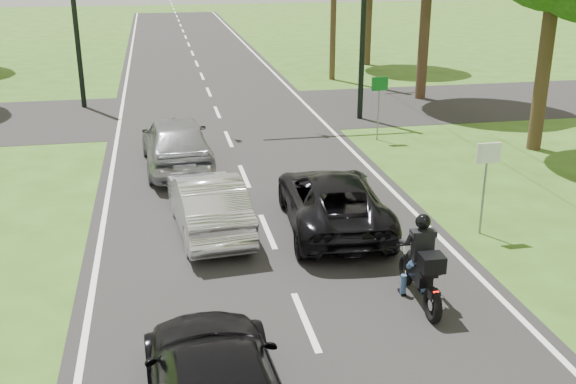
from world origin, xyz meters
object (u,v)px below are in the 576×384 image
(motorcycle_rider, at_px, (422,269))
(sign_white, at_px, (487,166))
(traffic_signal, at_px, (313,6))
(sign_green, at_px, (379,93))
(silver_suv, at_px, (176,142))
(silver_sedan, at_px, (208,203))
(dark_suv, at_px, (332,200))

(motorcycle_rider, bearing_deg, sign_white, 48.76)
(motorcycle_rider, xyz_separation_m, traffic_signal, (1.17, 13.75, 3.46))
(motorcycle_rider, height_order, sign_green, sign_green)
(silver_suv, bearing_deg, silver_sedan, 92.94)
(sign_white, bearing_deg, sign_green, 88.57)
(silver_suv, distance_m, sign_white, 8.99)
(sign_green, bearing_deg, silver_suv, -164.63)
(traffic_signal, distance_m, sign_white, 11.39)
(dark_suv, relative_size, traffic_signal, 0.73)
(dark_suv, height_order, sign_green, sign_green)
(silver_suv, bearing_deg, sign_green, -167.73)
(silver_sedan, bearing_deg, dark_suv, 168.98)
(silver_sedan, xyz_separation_m, sign_green, (6.20, 6.68, 0.92))
(dark_suv, bearing_deg, motorcycle_rider, 104.09)
(sign_white, distance_m, sign_green, 8.00)
(dark_suv, height_order, sign_white, sign_white)
(sign_white, relative_size, sign_green, 1.00)
(motorcycle_rider, height_order, sign_white, sign_white)
(silver_sedan, relative_size, silver_suv, 0.88)
(dark_suv, bearing_deg, silver_sedan, -1.96)
(motorcycle_rider, distance_m, silver_suv, 9.74)
(motorcycle_rider, relative_size, traffic_signal, 0.31)
(dark_suv, bearing_deg, sign_white, 166.31)
(silver_sedan, distance_m, silver_suv, 4.86)
(motorcycle_rider, xyz_separation_m, sign_white, (2.53, 2.73, 0.92))
(silver_sedan, height_order, traffic_signal, traffic_signal)
(motorcycle_rider, relative_size, sign_white, 0.95)
(sign_white, bearing_deg, motorcycle_rider, -132.78)
(dark_suv, xyz_separation_m, traffic_signal, (1.83, 9.99, 3.48))
(dark_suv, relative_size, sign_green, 2.18)
(motorcycle_rider, relative_size, dark_suv, 0.43)
(dark_suv, distance_m, silver_suv, 6.11)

